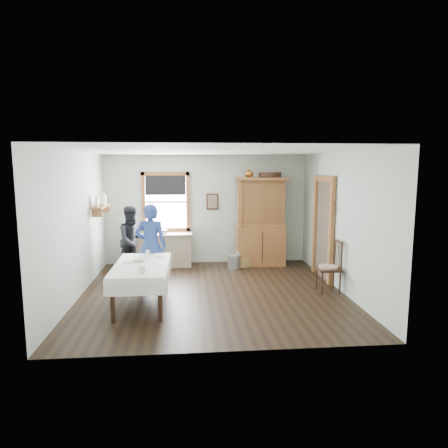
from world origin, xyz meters
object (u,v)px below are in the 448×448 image
object	(u,v)px
wicker_basket	(244,262)
woman_blue	(151,249)
china_hutch	(261,221)
work_counter	(163,250)
pail	(234,262)
dining_table	(142,284)
figure_dark	(133,243)
spindle_chair	(329,266)

from	to	relation	value
wicker_basket	woman_blue	xyz separation A→B (m)	(-2.09, -1.50, 0.68)
china_hutch	work_counter	bearing A→B (deg)	-178.16
china_hutch	pail	bearing A→B (deg)	-150.41
pail	china_hutch	bearing A→B (deg)	26.40
work_counter	dining_table	xyz separation A→B (m)	(-0.20, -2.75, -0.04)
woman_blue	figure_dark	size ratio (longest dim) A/B	1.09
work_counter	spindle_chair	size ratio (longest dim) A/B	1.39
china_hutch	wicker_basket	distance (m)	1.08
work_counter	spindle_chair	distance (m)	4.06
pail	dining_table	bearing A→B (deg)	-129.04
dining_table	woman_blue	size ratio (longest dim) A/B	1.17
woman_blue	china_hutch	bearing A→B (deg)	-142.80
work_counter	figure_dark	xyz separation A→B (m)	(-0.62, -0.72, 0.31)
spindle_chair	woman_blue	bearing A→B (deg)	171.30
wicker_basket	woman_blue	bearing A→B (deg)	-144.39
spindle_chair	woman_blue	world-z (taller)	woman_blue
work_counter	pail	bearing A→B (deg)	-14.05
wicker_basket	china_hutch	bearing A→B (deg)	22.23
dining_table	work_counter	bearing A→B (deg)	85.85
work_counter	woman_blue	world-z (taller)	woman_blue
dining_table	woman_blue	distance (m)	1.10
work_counter	spindle_chair	world-z (taller)	spindle_chair
woman_blue	pail	bearing A→B (deg)	-140.35
work_counter	dining_table	bearing A→B (deg)	-94.98
spindle_chair	figure_dark	xyz separation A→B (m)	(-3.93, 1.62, 0.21)
pail	wicker_basket	xyz separation A→B (m)	(0.26, 0.17, -0.06)
work_counter	figure_dark	distance (m)	1.00
china_hutch	figure_dark	bearing A→B (deg)	-164.40
pail	woman_blue	world-z (taller)	woman_blue
spindle_chair	wicker_basket	world-z (taller)	spindle_chair
spindle_chair	woman_blue	xyz separation A→B (m)	(-3.44, 0.61, 0.28)
work_counter	pail	world-z (taller)	work_counter
spindle_chair	pail	size ratio (longest dim) A/B	3.05
china_hutch	dining_table	size ratio (longest dim) A/B	1.18
work_counter	wicker_basket	bearing A→B (deg)	-7.56
china_hutch	figure_dark	size ratio (longest dim) A/B	1.50
work_counter	spindle_chair	xyz separation A→B (m)	(3.31, -2.34, 0.10)
spindle_chair	figure_dark	world-z (taller)	figure_dark
work_counter	wicker_basket	xyz separation A→B (m)	(1.97, -0.23, -0.30)
pail	figure_dark	size ratio (longest dim) A/B	0.23
pail	woman_blue	xyz separation A→B (m)	(-1.83, -1.33, 0.62)
china_hutch	dining_table	bearing A→B (deg)	-130.78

